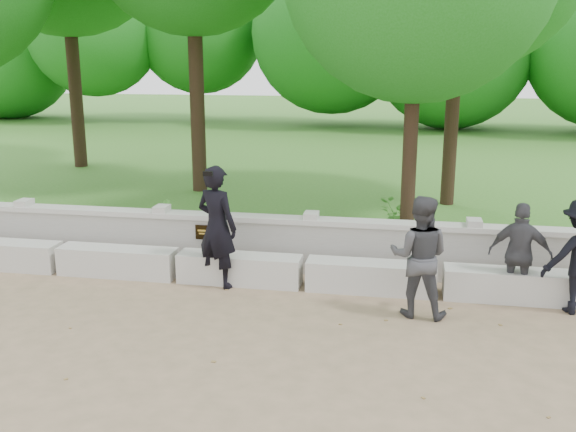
% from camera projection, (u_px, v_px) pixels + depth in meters
% --- Properties ---
extents(ground, '(80.00, 80.00, 0.00)m').
position_uv_depth(ground, '(127.00, 328.00, 8.25)').
color(ground, '#977C5D').
rests_on(ground, ground).
extents(lawn, '(40.00, 22.00, 0.25)m').
position_uv_depth(lawn, '(302.00, 157.00, 21.58)').
color(lawn, '#366F20').
rests_on(lawn, ground).
extents(concrete_bench, '(11.90, 0.45, 0.45)m').
position_uv_depth(concrete_bench, '(178.00, 265.00, 10.01)').
color(concrete_bench, beige).
rests_on(concrete_bench, ground).
extents(parapet_wall, '(12.50, 0.35, 0.90)m').
position_uv_depth(parapet_wall, '(192.00, 238.00, 10.62)').
color(parapet_wall, '#B4B2AA').
rests_on(parapet_wall, ground).
extents(man_main, '(0.80, 0.74, 1.86)m').
position_uv_depth(man_main, '(217.00, 227.00, 9.54)').
color(man_main, black).
rests_on(man_main, ground).
extents(visitor_left, '(0.86, 0.71, 1.64)m').
position_uv_depth(visitor_left, '(419.00, 256.00, 8.47)').
color(visitor_left, '#3B3B3F').
rests_on(visitor_left, ground).
extents(visitor_right, '(0.91, 0.53, 1.45)m').
position_uv_depth(visitor_right, '(520.00, 254.00, 8.90)').
color(visitor_right, '#3E3E43').
rests_on(visitor_right, ground).
extents(shrub_b, '(0.36, 0.42, 0.67)m').
position_uv_depth(shrub_b, '(163.00, 219.00, 11.39)').
color(shrub_b, '#478E30').
rests_on(shrub_b, lawn).
extents(shrub_c, '(0.72, 0.69, 0.61)m').
position_uv_depth(shrub_c, '(395.00, 216.00, 11.77)').
color(shrub_c, '#478E30').
rests_on(shrub_c, lawn).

